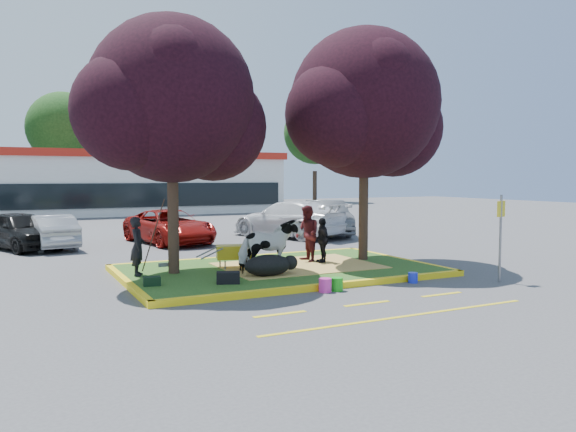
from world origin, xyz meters
name	(u,v)px	position (x,y,z in m)	size (l,w,h in m)	color
ground	(279,273)	(0.00, 0.00, 0.00)	(90.00, 90.00, 0.00)	#424244
median_island	(279,270)	(0.00, 0.00, 0.07)	(8.00, 5.00, 0.15)	#1F4917
curb_near	(327,286)	(0.00, -2.58, 0.07)	(8.30, 0.16, 0.15)	yellow
curb_far	(243,258)	(0.00, 2.58, 0.07)	(8.30, 0.16, 0.15)	yellow
curb_left	(126,283)	(-4.08, 0.00, 0.07)	(0.16, 5.30, 0.15)	yellow
curb_right	(399,260)	(4.08, 0.00, 0.07)	(0.16, 5.30, 0.15)	yellow
straw_bedding	(298,266)	(0.60, 0.00, 0.15)	(4.20, 3.00, 0.01)	#D4AF57
tree_purple_left	(173,107)	(-2.78, 0.38, 4.36)	(5.06, 4.20, 6.51)	black
tree_purple_right	(365,111)	(2.92, 0.18, 4.56)	(5.30, 4.40, 6.82)	black
fire_lane_stripe_a	(280,314)	(-2.00, -4.20, 0.00)	(1.10, 0.12, 0.01)	yellow
fire_lane_stripe_b	(367,304)	(0.00, -4.20, 0.00)	(1.10, 0.12, 0.01)	yellow
fire_lane_stripe_c	(442,294)	(2.00, -4.20, 0.00)	(1.10, 0.12, 0.01)	yellow
fire_lane_long	(404,316)	(0.00, -5.40, 0.00)	(6.00, 0.10, 0.01)	yellow
retail_building	(137,182)	(2.00, 27.98, 2.25)	(20.40, 8.40, 4.40)	silver
treeline	(104,118)	(1.23, 37.61, 7.73)	(46.58, 7.80, 14.63)	black
cow	(269,246)	(-0.59, -0.68, 0.84)	(0.74, 1.63, 1.38)	white
calf	(268,265)	(-0.82, -1.09, 0.42)	(1.24, 0.70, 0.54)	black
handler	(138,246)	(-3.70, 0.45, 0.89)	(0.54, 0.35, 1.47)	black
visitor_a	(307,234)	(1.16, 0.51, 0.97)	(0.80, 0.62, 1.64)	#451318
visitor_b	(322,240)	(1.49, 0.20, 0.80)	(0.76, 0.32, 1.29)	black
wheelbarrow	(234,252)	(-1.13, 0.45, 0.58)	(1.65, 0.77, 0.62)	black
gear_bag_dark	(228,278)	(-2.06, -1.57, 0.29)	(0.53, 0.29, 0.27)	black
gear_bag_green	(152,281)	(-3.70, -1.04, 0.25)	(0.38, 0.24, 0.20)	black
sign_post	(501,229)	(4.30, -3.71, 1.32)	(0.31, 0.09, 2.18)	slate
bucket_green	(337,284)	(0.13, -2.80, 0.15)	(0.29, 0.29, 0.31)	#19A218
bucket_pink	(325,285)	(-0.18, -2.80, 0.16)	(0.30, 0.30, 0.32)	#E132A3
bucket_blue	(413,278)	(2.33, -2.80, 0.13)	(0.24, 0.24, 0.26)	#1C2EE4
car_black	(20,230)	(-6.18, 8.58, 0.70)	(1.65, 4.10, 1.40)	black
car_silver	(51,232)	(-5.16, 8.36, 0.62)	(1.31, 3.76, 1.24)	#9DA0A4
car_red	(169,226)	(-0.89, 8.09, 0.66)	(2.20, 4.77, 1.33)	maroon
car_white	(289,219)	(4.32, 7.98, 0.79)	(2.21, 5.43, 1.57)	white
car_grey	(327,218)	(6.30, 8.09, 0.77)	(1.64, 4.70, 1.55)	#54575B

